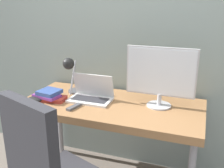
# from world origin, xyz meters

# --- Properties ---
(wall_back) EXTENTS (8.00, 0.05, 2.60)m
(wall_back) POSITION_xyz_m (0.00, 0.77, 1.30)
(wall_back) COLOR gray
(wall_back) RESTS_ON ground_plane
(desk) EXTENTS (1.49, 0.70, 0.77)m
(desk) POSITION_xyz_m (0.00, 0.35, 0.70)
(desk) COLOR #996B42
(desk) RESTS_ON ground_plane
(laptop) EXTENTS (0.36, 0.21, 0.22)m
(laptop) POSITION_xyz_m (-0.18, 0.36, 0.82)
(laptop) COLOR silver
(laptop) RESTS_ON desk
(monitor) EXTENTS (0.54, 0.19, 0.48)m
(monitor) POSITION_xyz_m (0.38, 0.43, 1.03)
(monitor) COLOR #B7B7BC
(monitor) RESTS_ON desk
(desk_lamp) EXTENTS (0.16, 0.26, 0.35)m
(desk_lamp) POSITION_xyz_m (-0.39, 0.42, 0.98)
(desk_lamp) COLOR #4C4C51
(desk_lamp) RESTS_ON desk
(book_stack) EXTENTS (0.28, 0.20, 0.09)m
(book_stack) POSITION_xyz_m (-0.52, 0.24, 0.81)
(book_stack) COLOR #B2382D
(book_stack) RESTS_ON desk
(tv_remote) EXTENTS (0.07, 0.15, 0.02)m
(tv_remote) POSITION_xyz_m (-0.24, 0.16, 0.78)
(tv_remote) COLOR #4C4C51
(tv_remote) RESTS_ON desk
(game_controller) EXTENTS (0.14, 0.09, 0.04)m
(game_controller) POSITION_xyz_m (-0.61, 0.17, 0.79)
(game_controller) COLOR black
(game_controller) RESTS_ON desk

